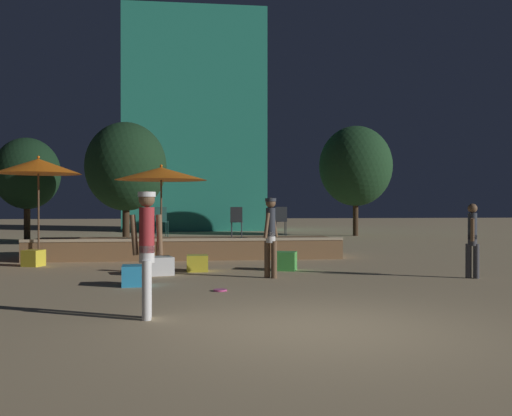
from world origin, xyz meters
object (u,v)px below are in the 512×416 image
Objects in this scene: person_0 at (472,239)px; background_tree_2 at (27,174)px; cube_seat_1 at (197,263)px; bistro_chair_0 at (161,219)px; cube_seat_4 at (135,276)px; bistro_chair_1 at (236,219)px; cube_seat_2 at (33,258)px; background_tree_1 at (356,166)px; person_2 at (147,246)px; frisbee_disc at (220,290)px; patio_umbrella_0 at (161,174)px; cube_seat_0 at (286,261)px; background_tree_0 at (126,167)px; patio_umbrella_1 at (38,166)px; bistro_chair_2 at (281,218)px; cube_seat_3 at (160,266)px; person_1 at (271,232)px.

person_0 is 0.35× the size of background_tree_2.
cube_seat_1 is 3.97m from bistro_chair_0.
cube_seat_4 is 0.62× the size of bistro_chair_1.
background_tree_1 reaches higher than cube_seat_2.
person_2 reaches higher than frisbee_disc.
person_2 is at bearing 84.75° from bistro_chair_1.
bistro_chair_1 is (-4.74, 5.14, 0.32)m from person_0.
patio_umbrella_0 is at bearing 15.38° from cube_seat_2.
background_tree_1 is at bearing 60.70° from cube_seat_4.
cube_seat_0 is 4.33m from person_0.
frisbee_disc is at bearing -26.67° from person_2.
cube_seat_1 is 10.08m from background_tree_0.
patio_umbrella_0 is at bearing -57.78° from background_tree_2.
patio_umbrella_1 is 17.87m from background_tree_1.
bistro_chair_0 is (-3.19, 3.75, 0.96)m from cube_seat_0.
person_0 is 0.33× the size of background_tree_0.
bistro_chair_2 is 13.68m from background_tree_2.
bistro_chair_2 is at bearing 9.14° from patio_umbrella_1.
frisbee_disc is at bearing 39.69° from person_0.
bistro_chair_1 is (-0.95, 3.16, 0.96)m from cube_seat_0.
bistro_chair_1 is at bearing 106.71° from cube_seat_0.
cube_seat_3 is 0.38× the size of person_2.
person_2 is (-0.80, -5.71, 0.83)m from cube_seat_1.
background_tree_1 is (8.43, 14.94, 3.43)m from cube_seat_1.
background_tree_0 reaches higher than cube_seat_3.
person_2 reaches higher than cube_seat_2.
background_tree_2 is (-6.36, 9.00, 1.82)m from bistro_chair_0.
cube_seat_1 is 0.28× the size of person_2.
cube_seat_4 is 0.32× the size of person_1.
cube_seat_3 reaches higher than frisbee_disc.
cube_seat_0 is (6.48, -2.51, -2.44)m from patio_umbrella_1.
person_0 is 9.05m from bistro_chair_0.
patio_umbrella_1 is 1.68× the size of person_1.
person_2 is 0.37× the size of background_tree_0.
bistro_chair_0 is (3.21, 2.06, 0.98)m from cube_seat_2.
cube_seat_3 is 15.08m from background_tree_2.
cube_seat_2 is at bearing -74.14° from background_tree_2.
bistro_chair_1 is at bearing 15.09° from cube_seat_2.
cube_seat_4 is 0.34× the size of person_0.
background_tree_1 is at bearing -113.76° from bistro_chair_1.
background_tree_0 reaches higher than person_2.
person_1 is 11.72m from background_tree_0.
cube_seat_0 reaches higher than cube_seat_1.
patio_umbrella_0 is 4.78× the size of cube_seat_2.
person_0 is (7.22, 0.31, 0.67)m from cube_seat_4.
person_0 is at bearing -98.29° from background_tree_1.
cube_seat_4 is at bearing -57.51° from patio_umbrella_1.
cube_seat_0 is 1.22× the size of cube_seat_1.
cube_seat_1 is 3.26m from frisbee_disc.
cube_seat_3 is at bearing 52.14° from bistro_chair_2.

